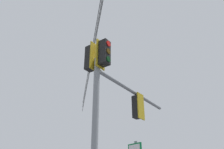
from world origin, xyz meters
TOP-DOWN VIEW (x-y plane):
  - signal_mast_assembly at (-1.18, 0.06)m, footprint 2.22×4.67m
  - overhead_wire_span at (-1.75, -0.26)m, footprint 18.33×8.08m

SIDE VIEW (x-z plane):
  - signal_mast_assembly at x=-1.18m, z-range 1.41..8.20m
  - overhead_wire_span at x=-1.75m, z-range 7.27..8.63m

